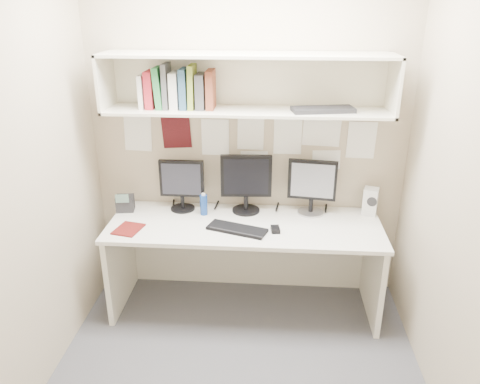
# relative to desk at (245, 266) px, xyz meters

# --- Properties ---
(floor) EXTENTS (2.40, 2.00, 0.01)m
(floor) POSITION_rel_desk_xyz_m (0.00, -0.65, -0.37)
(floor) COLOR #46464B
(floor) RESTS_ON ground
(wall_back) EXTENTS (2.40, 0.02, 2.60)m
(wall_back) POSITION_rel_desk_xyz_m (0.00, 0.35, 0.93)
(wall_back) COLOR tan
(wall_back) RESTS_ON ground
(wall_front) EXTENTS (2.40, 0.02, 2.60)m
(wall_front) POSITION_rel_desk_xyz_m (0.00, -1.65, 0.93)
(wall_front) COLOR tan
(wall_front) RESTS_ON ground
(wall_left) EXTENTS (0.02, 2.00, 2.60)m
(wall_left) POSITION_rel_desk_xyz_m (-1.20, -0.65, 0.93)
(wall_left) COLOR tan
(wall_left) RESTS_ON ground
(wall_right) EXTENTS (0.02, 2.00, 2.60)m
(wall_right) POSITION_rel_desk_xyz_m (1.20, -0.65, 0.93)
(wall_right) COLOR tan
(wall_right) RESTS_ON ground
(desk) EXTENTS (2.00, 0.70, 0.73)m
(desk) POSITION_rel_desk_xyz_m (0.00, 0.00, 0.00)
(desk) COLOR silver
(desk) RESTS_ON floor
(overhead_hutch) EXTENTS (2.00, 0.38, 0.40)m
(overhead_hutch) POSITION_rel_desk_xyz_m (0.00, 0.21, 1.35)
(overhead_hutch) COLOR beige
(overhead_hutch) RESTS_ON wall_back
(pinned_papers) EXTENTS (1.92, 0.01, 0.48)m
(pinned_papers) POSITION_rel_desk_xyz_m (0.00, 0.34, 0.88)
(pinned_papers) COLOR white
(pinned_papers) RESTS_ON wall_back
(monitor_left) EXTENTS (0.34, 0.19, 0.40)m
(monitor_left) POSITION_rel_desk_xyz_m (-0.50, 0.22, 0.59)
(monitor_left) COLOR black
(monitor_left) RESTS_ON desk
(monitor_center) EXTENTS (0.39, 0.21, 0.45)m
(monitor_center) POSITION_rel_desk_xyz_m (-0.00, 0.22, 0.61)
(monitor_center) COLOR black
(monitor_center) RESTS_ON desk
(monitor_right) EXTENTS (0.36, 0.20, 0.42)m
(monitor_right) POSITION_rel_desk_xyz_m (0.49, 0.22, 0.60)
(monitor_right) COLOR #A5A5AA
(monitor_right) RESTS_ON desk
(keyboard) EXTENTS (0.45, 0.28, 0.02)m
(keyboard) POSITION_rel_desk_xyz_m (-0.05, -0.12, 0.37)
(keyboard) COLOR black
(keyboard) RESTS_ON desk
(mouse) EXTENTS (0.07, 0.10, 0.03)m
(mouse) POSITION_rel_desk_xyz_m (0.22, -0.12, 0.38)
(mouse) COLOR black
(mouse) RESTS_ON desk
(speaker) EXTENTS (0.13, 0.14, 0.21)m
(speaker) POSITION_rel_desk_xyz_m (0.94, 0.23, 0.47)
(speaker) COLOR silver
(speaker) RESTS_ON desk
(blue_bottle) EXTENTS (0.06, 0.06, 0.17)m
(blue_bottle) POSITION_rel_desk_xyz_m (-0.32, 0.13, 0.45)
(blue_bottle) COLOR navy
(blue_bottle) RESTS_ON desk
(maroon_notebook) EXTENTS (0.21, 0.24, 0.01)m
(maroon_notebook) POSITION_rel_desk_xyz_m (-0.82, -0.17, 0.37)
(maroon_notebook) COLOR #55100E
(maroon_notebook) RESTS_ON desk
(desk_phone) EXTENTS (0.15, 0.13, 0.16)m
(desk_phone) POSITION_rel_desk_xyz_m (-0.94, 0.15, 0.43)
(desk_phone) COLOR black
(desk_phone) RESTS_ON desk
(book_stack) EXTENTS (0.52, 0.19, 0.31)m
(book_stack) POSITION_rel_desk_xyz_m (-0.48, 0.17, 1.31)
(book_stack) COLOR silver
(book_stack) RESTS_ON overhead_hutch
(hutch_tray) EXTENTS (0.45, 0.24, 0.03)m
(hutch_tray) POSITION_rel_desk_xyz_m (0.53, 0.12, 1.19)
(hutch_tray) COLOR black
(hutch_tray) RESTS_ON overhead_hutch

